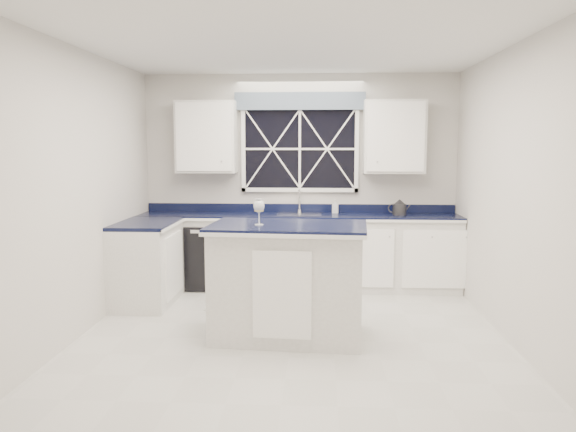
# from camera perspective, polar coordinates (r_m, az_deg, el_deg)

# --- Properties ---
(ground) EXTENTS (4.50, 4.50, 0.00)m
(ground) POSITION_cam_1_polar(r_m,az_deg,el_deg) (5.33, 0.30, -12.50)
(ground) COLOR beige
(ground) RESTS_ON ground
(back_wall) EXTENTS (4.00, 0.10, 2.70)m
(back_wall) POSITION_cam_1_polar(r_m,az_deg,el_deg) (7.28, 1.21, 3.68)
(back_wall) COLOR beige
(back_wall) RESTS_ON ground
(base_cabinets) EXTENTS (3.99, 1.60, 0.90)m
(base_cabinets) POSITION_cam_1_polar(r_m,az_deg,el_deg) (6.95, -1.68, -3.98)
(base_cabinets) COLOR white
(base_cabinets) RESTS_ON ground
(countertop) EXTENTS (3.98, 0.64, 0.04)m
(countertop) POSITION_cam_1_polar(r_m,az_deg,el_deg) (7.02, 1.11, 0.02)
(countertop) COLOR black
(countertop) RESTS_ON base_cabinets
(dishwasher) EXTENTS (0.60, 0.58, 0.82)m
(dishwasher) POSITION_cam_1_polar(r_m,az_deg,el_deg) (7.22, -7.67, -3.93)
(dishwasher) COLOR black
(dishwasher) RESTS_ON ground
(window) EXTENTS (1.65, 0.09, 1.26)m
(window) POSITION_cam_1_polar(r_m,az_deg,el_deg) (7.22, 1.20, 7.46)
(window) COLOR black
(window) RESTS_ON ground
(upper_cabinets) EXTENTS (3.10, 0.34, 0.90)m
(upper_cabinets) POSITION_cam_1_polar(r_m,az_deg,el_deg) (7.10, 1.17, 8.03)
(upper_cabinets) COLOR white
(upper_cabinets) RESTS_ON ground
(faucet) EXTENTS (0.05, 0.20, 0.30)m
(faucet) POSITION_cam_1_polar(r_m,az_deg,el_deg) (7.19, 1.17, 1.63)
(faucet) COLOR silver
(faucet) RESTS_ON countertop
(island) EXTENTS (1.49, 0.97, 1.07)m
(island) POSITION_cam_1_polar(r_m,az_deg,el_deg) (5.27, 0.01, -6.60)
(island) COLOR white
(island) RESTS_ON ground
(rug) EXTENTS (1.29, 0.84, 0.02)m
(rug) POSITION_cam_1_polar(r_m,az_deg,el_deg) (6.50, -2.33, -8.76)
(rug) COLOR beige
(rug) RESTS_ON ground
(kettle) EXTENTS (0.27, 0.21, 0.20)m
(kettle) POSITION_cam_1_polar(r_m,az_deg,el_deg) (7.07, 11.23, 0.83)
(kettle) COLOR #2B2A2D
(kettle) RESTS_ON countertop
(wine_glass) EXTENTS (0.10, 0.10, 0.24)m
(wine_glass) POSITION_cam_1_polar(r_m,az_deg,el_deg) (5.11, -2.97, 0.93)
(wine_glass) COLOR silver
(wine_glass) RESTS_ON island
(soap_bottle) EXTENTS (0.09, 0.09, 0.17)m
(soap_bottle) POSITION_cam_1_polar(r_m,az_deg,el_deg) (7.15, 4.83, 0.98)
(soap_bottle) COLOR silver
(soap_bottle) RESTS_ON countertop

